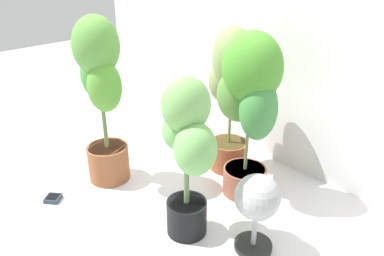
# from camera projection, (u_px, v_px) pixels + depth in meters

# --- Properties ---
(ground_plane) EXTENTS (8.00, 8.00, 0.00)m
(ground_plane) POSITION_uv_depth(u_px,v_px,m) (154.00, 197.00, 2.17)
(ground_plane) COLOR silver
(ground_plane) RESTS_ON ground
(mylar_back_wall) EXTENTS (3.20, 0.01, 2.00)m
(mylar_back_wall) POSITION_uv_depth(u_px,v_px,m) (260.00, 1.00, 2.26)
(mylar_back_wall) COLOR silver
(mylar_back_wall) RESTS_ON ground
(potted_plant_back_center) EXTENTS (0.40, 0.35, 0.90)m
(potted_plant_back_center) POSITION_uv_depth(u_px,v_px,m) (231.00, 90.00, 2.24)
(potted_plant_back_center) COLOR #984F31
(potted_plant_back_center) RESTS_ON ground
(potted_plant_front_right) EXTENTS (0.37, 0.29, 0.81)m
(potted_plant_front_right) POSITION_uv_depth(u_px,v_px,m) (187.00, 148.00, 1.70)
(potted_plant_front_right) COLOR black
(potted_plant_front_right) RESTS_ON ground
(potted_plant_back_right) EXTENTS (0.46, 0.36, 0.93)m
(potted_plant_back_right) POSITION_uv_depth(u_px,v_px,m) (249.00, 99.00, 1.98)
(potted_plant_back_right) COLOR brown
(potted_plant_back_right) RESTS_ON ground
(potted_plant_front_left) EXTENTS (0.39, 0.32, 0.98)m
(potted_plant_front_left) POSITION_uv_depth(u_px,v_px,m) (101.00, 91.00, 2.11)
(potted_plant_front_left) COLOR #945432
(potted_plant_front_left) RESTS_ON ground
(hygrometer_box) EXTENTS (0.11, 0.11, 0.03)m
(hygrometer_box) POSITION_uv_depth(u_px,v_px,m) (53.00, 198.00, 2.14)
(hygrometer_box) COLOR #2E3944
(hygrometer_box) RESTS_ON ground
(floor_fan) EXTENTS (0.22, 0.22, 0.40)m
(floor_fan) POSITION_uv_depth(u_px,v_px,m) (257.00, 202.00, 1.69)
(floor_fan) COLOR black
(floor_fan) RESTS_ON ground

